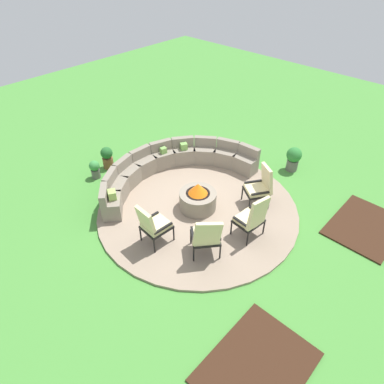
{
  "coord_description": "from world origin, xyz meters",
  "views": [
    {
      "loc": [
        -4.93,
        -4.41,
        5.79
      ],
      "look_at": [
        0.0,
        0.2,
        0.45
      ],
      "focal_mm": 32.08,
      "sensor_mm": 36.0,
      "label": 1
    }
  ],
  "objects_px": {
    "potted_plant_2": "(294,158)",
    "lounge_chair_back_left": "(252,217)",
    "lounge_chair_front_left": "(153,224)",
    "lounge_chair_front_right": "(206,236)",
    "fire_pit": "(198,198)",
    "curved_stone_bench": "(171,167)",
    "potted_plant_0": "(107,157)",
    "lounge_chair_back_right": "(261,186)",
    "potted_plant_1": "(95,169)"
  },
  "relations": [
    {
      "from": "fire_pit",
      "to": "potted_plant_1",
      "type": "bearing_deg",
      "value": 107.32
    },
    {
      "from": "lounge_chair_back_right",
      "to": "potted_plant_0",
      "type": "relative_size",
      "value": 1.68
    },
    {
      "from": "fire_pit",
      "to": "potted_plant_0",
      "type": "bearing_deg",
      "value": 97.17
    },
    {
      "from": "lounge_chair_front_right",
      "to": "potted_plant_0",
      "type": "distance_m",
      "value": 4.45
    },
    {
      "from": "lounge_chair_front_right",
      "to": "lounge_chair_back_left",
      "type": "height_order",
      "value": "lounge_chair_back_left"
    },
    {
      "from": "potted_plant_0",
      "to": "lounge_chair_back_right",
      "type": "bearing_deg",
      "value": -69.64
    },
    {
      "from": "lounge_chair_back_left",
      "to": "curved_stone_bench",
      "type": "bearing_deg",
      "value": 87.15
    },
    {
      "from": "lounge_chair_back_left",
      "to": "potted_plant_1",
      "type": "relative_size",
      "value": 2.17
    },
    {
      "from": "curved_stone_bench",
      "to": "lounge_chair_front_left",
      "type": "height_order",
      "value": "lounge_chair_front_left"
    },
    {
      "from": "fire_pit",
      "to": "curved_stone_bench",
      "type": "xyz_separation_m",
      "value": [
        0.5,
        1.48,
        0.02
      ]
    },
    {
      "from": "potted_plant_2",
      "to": "lounge_chair_back_left",
      "type": "bearing_deg",
      "value": -166.8
    },
    {
      "from": "fire_pit",
      "to": "potted_plant_0",
      "type": "xyz_separation_m",
      "value": [
        -0.41,
        3.23,
        0.01
      ]
    },
    {
      "from": "potted_plant_0",
      "to": "potted_plant_1",
      "type": "relative_size",
      "value": 1.24
    },
    {
      "from": "lounge_chair_front_left",
      "to": "potted_plant_0",
      "type": "relative_size",
      "value": 1.6
    },
    {
      "from": "potted_plant_1",
      "to": "potted_plant_2",
      "type": "relative_size",
      "value": 0.74
    },
    {
      "from": "potted_plant_2",
      "to": "fire_pit",
      "type": "bearing_deg",
      "value": 165.59
    },
    {
      "from": "lounge_chair_front_right",
      "to": "potted_plant_0",
      "type": "height_order",
      "value": "lounge_chair_front_right"
    },
    {
      "from": "lounge_chair_back_left",
      "to": "lounge_chair_back_right",
      "type": "distance_m",
      "value": 1.22
    },
    {
      "from": "potted_plant_2",
      "to": "potted_plant_1",
      "type": "bearing_deg",
      "value": 136.97
    },
    {
      "from": "lounge_chair_back_right",
      "to": "potted_plant_0",
      "type": "height_order",
      "value": "lounge_chair_back_right"
    },
    {
      "from": "potted_plant_1",
      "to": "potted_plant_2",
      "type": "bearing_deg",
      "value": -43.03
    },
    {
      "from": "curved_stone_bench",
      "to": "potted_plant_1",
      "type": "relative_size",
      "value": 8.01
    },
    {
      "from": "curved_stone_bench",
      "to": "lounge_chair_back_right",
      "type": "xyz_separation_m",
      "value": [
        0.67,
        -2.51,
        0.26
      ]
    },
    {
      "from": "fire_pit",
      "to": "lounge_chair_front_left",
      "type": "relative_size",
      "value": 0.86
    },
    {
      "from": "lounge_chair_back_left",
      "to": "fire_pit",
      "type": "bearing_deg",
      "value": 97.93
    },
    {
      "from": "curved_stone_bench",
      "to": "potted_plant_0",
      "type": "distance_m",
      "value": 1.97
    },
    {
      "from": "fire_pit",
      "to": "lounge_chair_front_left",
      "type": "xyz_separation_m",
      "value": [
        -1.56,
        -0.09,
        0.26
      ]
    },
    {
      "from": "potted_plant_1",
      "to": "potted_plant_2",
      "type": "xyz_separation_m",
      "value": [
        4.17,
        -3.9,
        0.11
      ]
    },
    {
      "from": "curved_stone_bench",
      "to": "lounge_chair_back_left",
      "type": "distance_m",
      "value": 3.08
    },
    {
      "from": "curved_stone_bench",
      "to": "lounge_chair_front_left",
      "type": "distance_m",
      "value": 2.6
    },
    {
      "from": "lounge_chair_front_left",
      "to": "lounge_chair_front_right",
      "type": "distance_m",
      "value": 1.21
    },
    {
      "from": "potted_plant_0",
      "to": "potted_plant_1",
      "type": "bearing_deg",
      "value": -163.97
    },
    {
      "from": "lounge_chair_front_right",
      "to": "lounge_chair_back_right",
      "type": "bearing_deg",
      "value": 43.55
    },
    {
      "from": "curved_stone_bench",
      "to": "lounge_chair_back_left",
      "type": "bearing_deg",
      "value": -97.91
    },
    {
      "from": "curved_stone_bench",
      "to": "lounge_chair_back_right",
      "type": "bearing_deg",
      "value": -74.94
    },
    {
      "from": "fire_pit",
      "to": "lounge_chair_front_right",
      "type": "bearing_deg",
      "value": -131.39
    },
    {
      "from": "potted_plant_2",
      "to": "curved_stone_bench",
      "type": "bearing_deg",
      "value": 139.73
    },
    {
      "from": "lounge_chair_front_left",
      "to": "potted_plant_0",
      "type": "bearing_deg",
      "value": 164.62
    },
    {
      "from": "lounge_chair_back_left",
      "to": "lounge_chair_front_left",
      "type": "bearing_deg",
      "value": 143.11
    },
    {
      "from": "lounge_chair_back_right",
      "to": "potted_plant_1",
      "type": "height_order",
      "value": "lounge_chair_back_right"
    },
    {
      "from": "fire_pit",
      "to": "lounge_chair_back_left",
      "type": "height_order",
      "value": "lounge_chair_back_left"
    },
    {
      "from": "lounge_chair_back_left",
      "to": "potted_plant_0",
      "type": "bearing_deg",
      "value": 100.83
    },
    {
      "from": "lounge_chair_front_right",
      "to": "potted_plant_1",
      "type": "bearing_deg",
      "value": 128.94
    },
    {
      "from": "potted_plant_0",
      "to": "potted_plant_2",
      "type": "xyz_separation_m",
      "value": [
        3.62,
        -4.05,
        0.05
      ]
    },
    {
      "from": "lounge_chair_front_left",
      "to": "potted_plant_0",
      "type": "xyz_separation_m",
      "value": [
        1.16,
        3.32,
        -0.25
      ]
    },
    {
      "from": "potted_plant_0",
      "to": "fire_pit",
      "type": "bearing_deg",
      "value": -82.83
    },
    {
      "from": "lounge_chair_front_right",
      "to": "potted_plant_2",
      "type": "height_order",
      "value": "lounge_chair_front_right"
    },
    {
      "from": "lounge_chair_front_right",
      "to": "lounge_chair_back_left",
      "type": "bearing_deg",
      "value": 20.58
    },
    {
      "from": "lounge_chair_front_right",
      "to": "potted_plant_2",
      "type": "relative_size",
      "value": 1.5
    },
    {
      "from": "lounge_chair_back_right",
      "to": "lounge_chair_back_left",
      "type": "bearing_deg",
      "value": 149.79
    }
  ]
}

